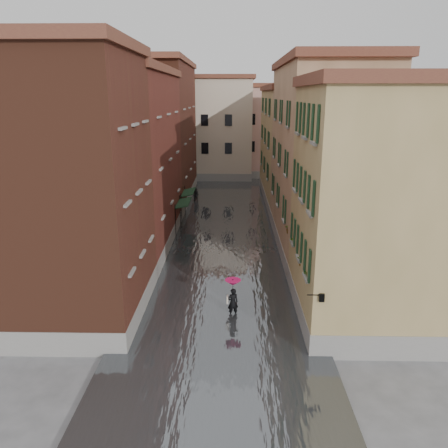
# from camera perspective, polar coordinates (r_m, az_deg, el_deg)

# --- Properties ---
(ground) EXTENTS (120.00, 120.00, 0.00)m
(ground) POSITION_cam_1_polar(r_m,az_deg,el_deg) (25.24, -0.34, -9.56)
(ground) COLOR #59595B
(ground) RESTS_ON ground
(floodwater) EXTENTS (10.00, 60.00, 0.20)m
(floodwater) POSITION_cam_1_polar(r_m,az_deg,el_deg) (37.32, 0.19, -0.59)
(floodwater) COLOR #4B4F54
(floodwater) RESTS_ON ground
(building_left_near) EXTENTS (6.00, 8.00, 13.00)m
(building_left_near) POSITION_cam_1_polar(r_m,az_deg,el_deg) (22.49, -18.69, 3.84)
(building_left_near) COLOR brown
(building_left_near) RESTS_ON ground
(building_left_mid) EXTENTS (6.00, 14.00, 12.50)m
(building_left_mid) POSITION_cam_1_polar(r_m,az_deg,el_deg) (32.91, -12.31, 7.70)
(building_left_mid) COLOR #5F271E
(building_left_mid) RESTS_ON ground
(building_left_far) EXTENTS (6.00, 16.00, 14.00)m
(building_left_far) POSITION_cam_1_polar(r_m,az_deg,el_deg) (47.44, -8.21, 11.44)
(building_left_far) COLOR brown
(building_left_far) RESTS_ON ground
(building_right_near) EXTENTS (6.00, 8.00, 11.50)m
(building_right_near) POSITION_cam_1_polar(r_m,az_deg,el_deg) (22.26, 17.81, 1.81)
(building_right_near) COLOR #947F4C
(building_right_near) RESTS_ON ground
(building_right_mid) EXTENTS (6.00, 14.00, 13.00)m
(building_right_mid) POSITION_cam_1_polar(r_m,az_deg,el_deg) (32.61, 12.59, 8.04)
(building_right_mid) COLOR tan
(building_right_mid) RESTS_ON ground
(building_right_far) EXTENTS (6.00, 16.00, 11.50)m
(building_right_far) POSITION_cam_1_polar(r_m,az_deg,el_deg) (47.38, 9.07, 9.88)
(building_right_far) COLOR #947F4C
(building_right_far) RESTS_ON ground
(building_end_cream) EXTENTS (12.00, 9.00, 13.00)m
(building_end_cream) POSITION_cam_1_polar(r_m,az_deg,el_deg) (60.93, -2.26, 12.23)
(building_end_cream) COLOR #BDAD96
(building_end_cream) RESTS_ON ground
(building_end_pink) EXTENTS (10.00, 9.00, 12.00)m
(building_end_pink) POSITION_cam_1_polar(r_m,az_deg,el_deg) (63.08, 6.23, 11.84)
(building_end_pink) COLOR tan
(building_end_pink) RESTS_ON ground
(awning_near) EXTENTS (1.09, 3.26, 2.80)m
(awning_near) POSITION_cam_1_polar(r_m,az_deg,el_deg) (36.19, -5.35, 2.69)
(awning_near) COLOR #17341E
(awning_near) RESTS_ON ground
(awning_far) EXTENTS (1.09, 3.17, 2.80)m
(awning_far) POSITION_cam_1_polar(r_m,az_deg,el_deg) (40.07, -4.72, 4.06)
(awning_far) COLOR #17341E
(awning_far) RESTS_ON ground
(wall_lantern) EXTENTS (0.71, 0.22, 0.35)m
(wall_lantern) POSITION_cam_1_polar(r_m,az_deg,el_deg) (18.89, 12.57, -9.30)
(wall_lantern) COLOR black
(wall_lantern) RESTS_ON ground
(window_planters) EXTENTS (0.59, 8.05, 0.84)m
(window_planters) POSITION_cam_1_polar(r_m,az_deg,el_deg) (23.44, 9.73, -2.62)
(window_planters) COLOR #995532
(window_planters) RESTS_ON ground
(pedestrian_main) EXTENTS (0.85, 0.85, 2.06)m
(pedestrian_main) POSITION_cam_1_polar(r_m,az_deg,el_deg) (22.73, 1.15, -9.30)
(pedestrian_main) COLOR black
(pedestrian_main) RESTS_ON ground
(pedestrian_far) EXTENTS (0.93, 0.83, 1.58)m
(pedestrian_far) POSITION_cam_1_polar(r_m,az_deg,el_deg) (46.74, -3.70, 3.78)
(pedestrian_far) COLOR black
(pedestrian_far) RESTS_ON ground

